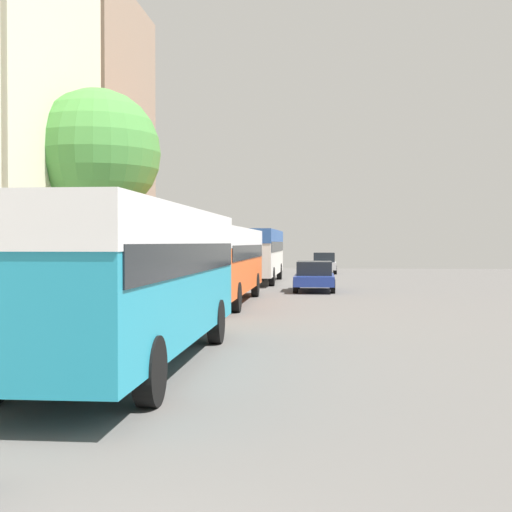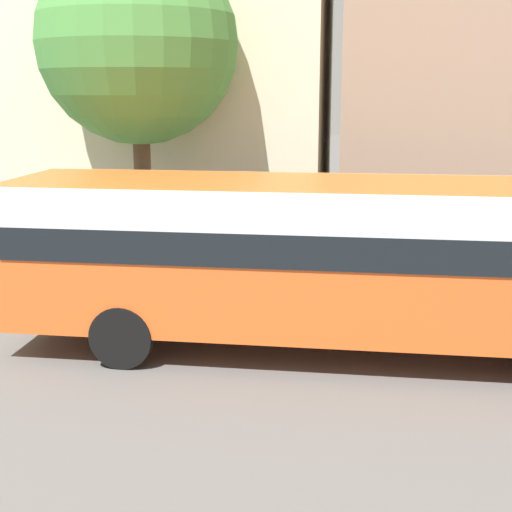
% 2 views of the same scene
% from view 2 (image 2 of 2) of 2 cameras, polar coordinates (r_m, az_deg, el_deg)
% --- Properties ---
extents(bus_following, '(2.63, 11.04, 2.82)m').
position_cam_2_polar(bus_following, '(11.55, 7.19, 1.07)').
color(bus_following, '#EA5B23').
rests_on(bus_following, ground_plane).
extents(street_tree, '(4.09, 4.09, 7.07)m').
position_cam_2_polar(street_tree, '(15.21, -9.43, 16.40)').
color(street_tree, brown).
rests_on(street_tree, sidewalk).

